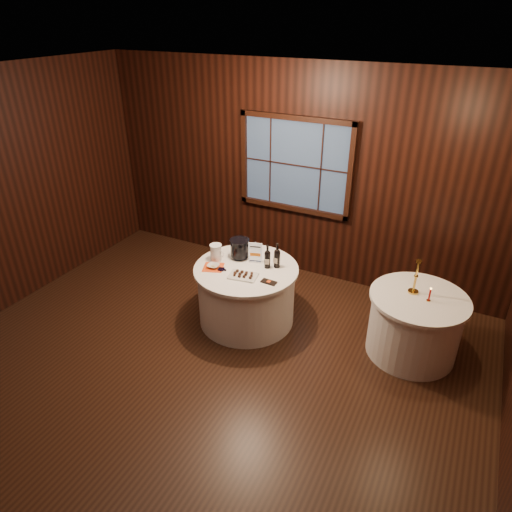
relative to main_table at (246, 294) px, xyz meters
The scene contains 16 objects.
ground 1.07m from the main_table, 90.00° to the right, with size 6.00×6.00×0.00m, color black.
back_wall 1.88m from the main_table, 90.00° to the left, with size 6.00×0.10×3.00m.
main_table is the anchor object (origin of this frame).
side_table 2.02m from the main_table, ahead, with size 1.08×1.08×0.77m.
sign_stand 0.51m from the main_table, 80.51° to the left, with size 0.16×0.12×0.27m.
port_bottle_left 0.58m from the main_table, 28.49° to the left, with size 0.07×0.08×0.30m.
port_bottle_right 0.64m from the main_table, 30.13° to the left, with size 0.08×0.08×0.32m.
ice_bucket 0.58m from the main_table, 135.23° to the left, with size 0.25×0.25×0.25m.
chocolate_plate 0.46m from the main_table, 71.56° to the right, with size 0.36×0.27×0.05m.
chocolate_box 0.58m from the main_table, 24.93° to the right, with size 0.18×0.09×0.02m, color black.
grape_bunch 0.50m from the main_table, 138.95° to the right, with size 0.17×0.09×0.04m.
glass_pitcher 0.65m from the main_table, behind, with size 0.20×0.15×0.21m.
orange_napkin 0.55m from the main_table, 153.94° to the right, with size 0.24×0.24×0.00m, color #E44513.
cracker_bowl 0.57m from the main_table, 153.94° to the right, with size 0.14×0.14×0.04m, color silver.
brass_candlestick 2.02m from the main_table, 10.59° to the left, with size 0.12×0.12×0.41m.
red_candle 2.16m from the main_table, ahead, with size 0.05×0.05×0.17m.
Camera 1 is at (2.28, -3.23, 3.56)m, focal length 32.00 mm.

